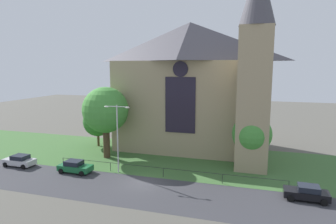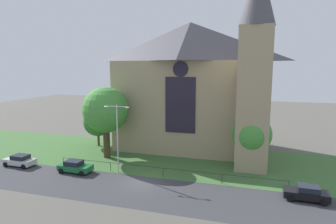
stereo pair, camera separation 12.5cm
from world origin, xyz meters
The scene contains 12 objects.
ground centered at (0.00, 10.00, 0.00)m, with size 160.00×160.00×0.00m, color #56544C.
road_asphalt centered at (0.00, -2.00, 0.00)m, with size 120.00×8.00×0.01m, color #38383D.
grass_verge centered at (0.00, 8.00, 0.00)m, with size 120.00×20.00×0.01m, color #3D6633.
church_building centered at (2.51, 16.02, 10.27)m, with size 23.20×16.20×26.00m.
iron_railing centered at (1.74, 2.50, 0.96)m, with size 28.11×0.07×1.13m.
tree_left_far centered at (-12.94, 12.87, 4.10)m, with size 4.80×4.80×6.51m.
tree_left_near centered at (-8.52, 7.60, 6.94)m, with size 6.59×6.59×10.31m.
tree_right_near centered at (11.73, 8.61, 4.56)m, with size 5.03×5.03×7.09m.
streetlamp_near centered at (-4.12, 2.40, 5.40)m, with size 3.37×0.26×8.53m.
parked_car_silver centered at (-17.82, 0.79, 0.74)m, with size 4.22×2.06×1.51m.
parked_car_green centered at (-9.32, 0.83, 0.74)m, with size 4.21×2.05×1.51m.
parked_car_black centered at (17.22, 0.73, 0.74)m, with size 4.24×2.10×1.51m.
Camera 1 is at (11.88, -29.47, 13.05)m, focal length 31.27 mm.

